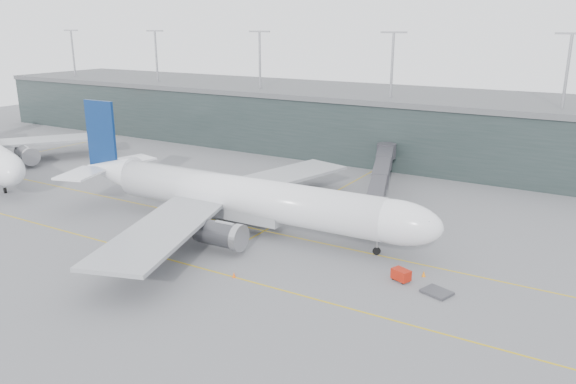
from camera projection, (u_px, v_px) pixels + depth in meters
The scene contains 17 objects.
ground at pixel (252, 218), 92.87m from camera, with size 320.00×320.00×0.00m, color #515155.
taxiline_a at pixel (238, 225), 89.58m from camera, with size 160.00×0.25×0.02m, color gold.
taxiline_b at pixel (170, 260), 76.41m from camera, with size 160.00×0.25×0.02m, color gold.
taxiline_lead_main at pixel (333, 193), 106.88m from camera, with size 0.25×60.00×0.02m, color gold.
taxiline_lead_adj at pixel (58, 148), 146.15m from camera, with size 0.25×60.00×0.02m, color gold.
terminal at pixel (384, 123), 138.45m from camera, with size 240.00×36.00×29.00m.
main_aircraft at pixel (242, 197), 86.94m from camera, with size 64.78×60.96×18.19m.
jet_bridge at pixel (393, 171), 102.64m from camera, with size 16.91×44.62×6.65m.
gse_cart at pixel (401, 275), 69.82m from camera, with size 2.62×2.17×1.53m.
baggage_dolly at pixel (437, 292), 66.68m from camera, with size 3.25×2.60×0.32m, color #35353A.
uld_a at pixel (265, 195), 101.74m from camera, with size 2.56×2.19×2.08m.
uld_b at pixel (274, 192), 103.91m from camera, with size 2.05×1.69×1.76m.
uld_c at pixel (293, 198), 100.92m from camera, with size 2.13×1.85×1.67m.
cone_nose at pixel (424, 274), 71.15m from camera, with size 0.50×0.50×0.79m, color orange.
cone_wing_stbd at pixel (234, 275), 70.92m from camera, with size 0.46×0.46×0.73m, color #F5590D.
cone_wing_port at pixel (321, 208), 96.96m from camera, with size 0.48×0.48×0.76m, color orange.
cone_tail at pixel (166, 225), 88.93m from camera, with size 0.41×0.41×0.65m, color orange.
Camera 1 is at (50.02, -72.38, 30.63)m, focal length 35.00 mm.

